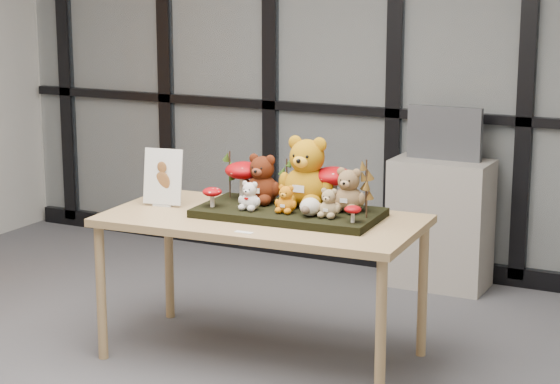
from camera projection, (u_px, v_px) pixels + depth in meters
The scene contains 24 objects.
room_shell at pixel (104, 33), 4.47m from camera, with size 5.00×5.00×5.00m.
glass_partition at pixel (331, 53), 6.68m from camera, with size 4.90×0.06×2.78m.
display_table at pixel (262, 230), 5.09m from camera, with size 1.63×0.88×0.74m.
diorama_tray at pixel (289, 213), 5.08m from camera, with size 0.91×0.46×0.04m, color black.
bear_pooh_yellow at pixel (307, 168), 5.10m from camera, with size 0.30×0.27×0.39m, color #B4780D, non-canonical shape.
bear_brown_medium at pixel (262, 176), 5.18m from camera, with size 0.21×0.19×0.28m, color #48190A, non-canonical shape.
bear_tan_back at pixel (349, 187), 5.00m from camera, with size 0.18×0.17×0.24m, color olive, non-canonical shape.
bear_small_yellow at pixel (286, 197), 4.98m from camera, with size 0.12×0.11×0.15m, color orange, non-canonical shape.
bear_white_bow at pixel (250, 194), 5.04m from camera, with size 0.12×0.11×0.16m, color white, non-canonical shape.
bear_beige_small at pixel (329, 201), 4.89m from camera, with size 0.12×0.11×0.16m, color tan, non-canonical shape.
plush_cream_hedgehog at pixel (310, 206), 4.92m from camera, with size 0.08×0.07×0.10m, color beige, non-canonical shape.
mushroom_back_left at pixel (244, 179), 5.27m from camera, with size 0.20×0.20×0.22m, color #910409, non-canonical shape.
mushroom_back_right at pixel (333, 185), 5.10m from camera, with size 0.20×0.20×0.22m, color #910409, non-canonical shape.
mushroom_front_left at pixel (212, 196), 5.11m from camera, with size 0.10×0.10×0.11m, color #910409, non-canonical shape.
mushroom_front_right at pixel (353, 213), 4.79m from camera, with size 0.08×0.08×0.09m, color #910409, non-canonical shape.
sprig_green_far_left at pixel (230, 174), 5.30m from camera, with size 0.05×0.05×0.25m, color #1A350C, non-canonical shape.
sprig_green_mid_left at pixel (259, 179), 5.30m from camera, with size 0.05×0.05×0.20m, color #1A350C, non-canonical shape.
sprig_dry_far_right at pixel (366, 186), 4.99m from camera, with size 0.05×0.05×0.26m, color brown, non-canonical shape.
sprig_dry_mid_right at pixel (367, 194), 4.87m from camera, with size 0.05×0.05×0.24m, color brown, non-canonical shape.
sprig_green_centre at pixel (287, 179), 5.24m from camera, with size 0.05×0.05×0.22m, color #1A350C, non-canonical shape.
sign_holder at pixel (163, 179), 5.29m from camera, with size 0.22×0.09×0.30m.
label_card at pixel (244, 232), 4.77m from camera, with size 0.09×0.03×0.00m, color white.
cabinet at pixel (440, 224), 6.33m from camera, with size 0.61×0.35×0.81m, color gray.
monitor at pixel (444, 133), 6.22m from camera, with size 0.47×0.05×0.33m.
Camera 1 is at (2.73, -3.68, 1.95)m, focal length 65.00 mm.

